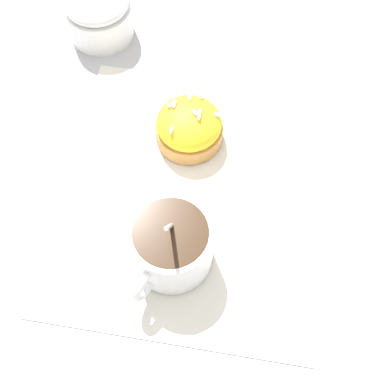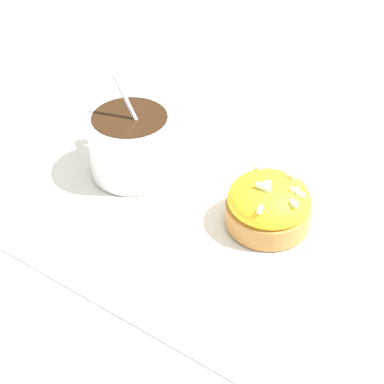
{
  "view_description": "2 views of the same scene",
  "coord_description": "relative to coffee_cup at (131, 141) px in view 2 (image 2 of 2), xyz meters",
  "views": [
    {
      "loc": [
        0.27,
        0.03,
        0.52
      ],
      "look_at": [
        0.01,
        0.0,
        0.03
      ],
      "focal_mm": 50.0,
      "sensor_mm": 36.0,
      "label": 1
    },
    {
      "loc": [
        -0.24,
        0.39,
        0.39
      ],
      "look_at": [
        -0.01,
        0.02,
        0.03
      ],
      "focal_mm": 60.0,
      "sensor_mm": 36.0,
      "label": 2
    }
  ],
  "objects": [
    {
      "name": "ground_plane",
      "position": [
        -0.08,
        0.01,
        -0.04
      ],
      "size": [
        3.0,
        3.0,
        0.0
      ],
      "primitive_type": "plane",
      "color": "#B2B2B7"
    },
    {
      "name": "frosted_pastry",
      "position": [
        -0.15,
        0.0,
        -0.01
      ],
      "size": [
        0.08,
        0.08,
        0.05
      ],
      "color": "#C18442",
      "rests_on": "paper_napkin"
    },
    {
      "name": "paper_napkin",
      "position": [
        -0.08,
        0.01,
        -0.04
      ],
      "size": [
        0.34,
        0.31,
        0.0
      ],
      "color": "white",
      "rests_on": "ground_plane"
    },
    {
      "name": "coffee_cup",
      "position": [
        0.0,
        0.0,
        0.0
      ],
      "size": [
        0.1,
        0.08,
        0.11
      ],
      "color": "white",
      "rests_on": "paper_napkin"
    }
  ]
}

